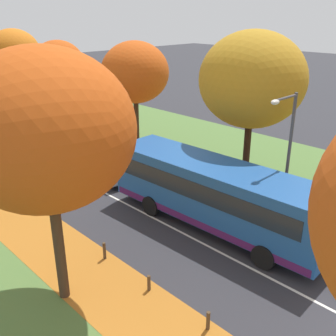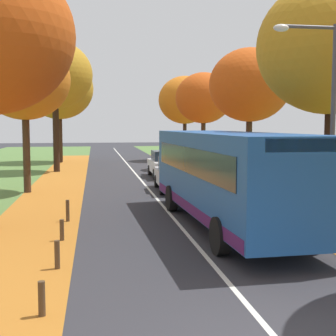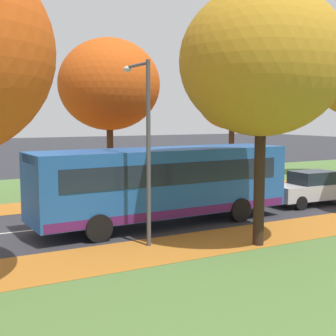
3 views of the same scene
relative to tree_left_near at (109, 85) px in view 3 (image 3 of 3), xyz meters
name	(u,v)px [view 3 (image 3 of 3)]	position (x,y,z in m)	size (l,w,h in m)	color
grass_verge_left	(237,176)	(-3.36, 10.93, -5.89)	(12.00, 90.00, 0.01)	#517538
leaf_litter_left	(201,192)	(1.24, 4.93, -5.88)	(2.80, 60.00, 0.00)	#B26B23
leaf_litter_right	(327,224)	(10.44, 4.93, -5.88)	(2.80, 60.00, 0.00)	#B26B23
tree_left_near	(109,85)	(0.00, 0.00, 0.00)	(5.33, 5.33, 8.30)	#422D1E
tree_left_mid	(232,98)	(-0.01, 7.94, -0.56)	(4.24, 4.24, 7.26)	#422D1E
tree_right_near	(262,62)	(11.46, 0.67, 0.05)	(5.26, 5.26, 8.32)	black
bollard_fourth	(37,204)	(2.31, -4.46, -5.56)	(0.12, 0.12, 0.65)	#4C3823
bollard_fifth	(92,199)	(2.24, -1.84, -5.59)	(0.12, 0.12, 0.60)	#4C3823
bollard_sixth	(142,194)	(2.26, 0.78, -5.52)	(0.12, 0.12, 0.73)	#4C3823
streetlamp_right	(144,131)	(9.51, -2.55, -2.15)	(1.89, 0.28, 6.00)	#47474C
bus	(163,181)	(7.29, -0.67, -4.19)	(2.91, 10.48, 2.98)	#1E5199
car_silver_lead	(311,188)	(7.06, 7.50, -5.08)	(1.90, 4.26, 1.62)	#B7BABF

